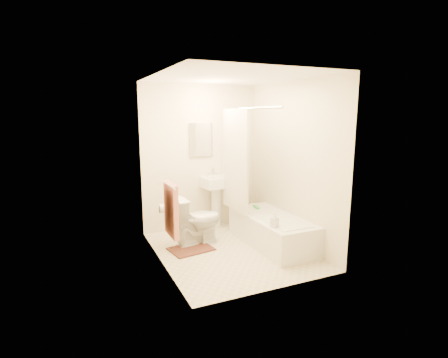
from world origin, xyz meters
name	(u,v)px	position (x,y,z in m)	size (l,w,h in m)	color
floor	(231,251)	(0.00, 0.00, 0.00)	(2.40, 2.40, 0.00)	beige
ceiling	(232,77)	(0.00, 0.00, 2.40)	(2.40, 2.40, 0.00)	white
wall_back	(201,158)	(0.00, 1.20, 1.20)	(2.00, 0.02, 2.40)	beige
wall_left	(159,173)	(-1.00, 0.00, 1.20)	(0.02, 2.40, 2.40)	beige
wall_right	(292,163)	(1.00, 0.00, 1.20)	(0.02, 2.40, 2.40)	beige
mirror	(201,140)	(0.00, 1.18, 1.50)	(0.40, 0.03, 0.55)	white
curtain_rod	(248,108)	(0.30, 0.10, 2.00)	(0.03, 0.03, 1.70)	silver
shower_curtain	(235,161)	(0.30, 0.50, 1.22)	(0.04, 0.80, 1.55)	silver
towel_bar	(168,184)	(-0.96, -0.25, 1.10)	(0.02, 0.02, 0.60)	silver
towel	(171,210)	(-0.93, -0.25, 0.78)	(0.06, 0.45, 0.66)	#CC7266
toilet_paper	(164,208)	(-0.93, 0.12, 0.70)	(0.12, 0.12, 0.11)	white
toilet	(197,220)	(-0.35, 0.47, 0.37)	(0.42, 0.75, 0.74)	white
sink	(217,200)	(0.22, 1.06, 0.48)	(0.49, 0.39, 0.96)	white
bathtub	(272,230)	(0.66, -0.01, 0.22)	(0.67, 1.54, 0.43)	silver
bath_mat	(191,249)	(-0.51, 0.27, 0.01)	(0.59, 0.44, 0.02)	#4E2720
soap_bottle	(274,220)	(0.42, -0.45, 0.53)	(0.09, 0.09, 0.20)	white
scrub_brush	(256,207)	(0.66, 0.46, 0.45)	(0.05, 0.18, 0.04)	green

